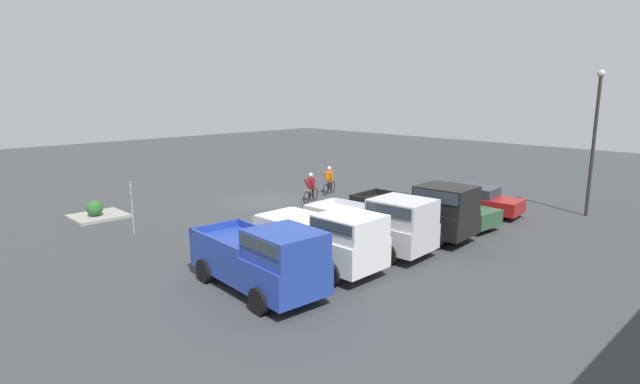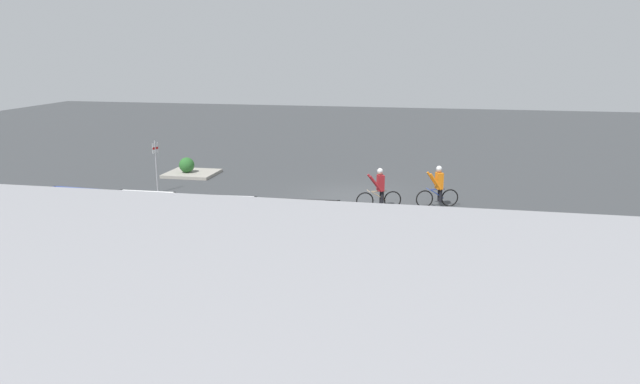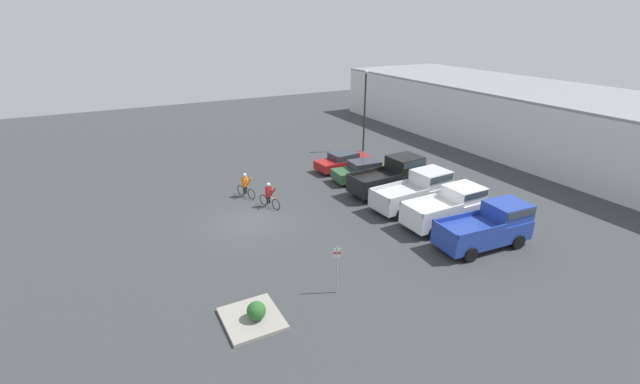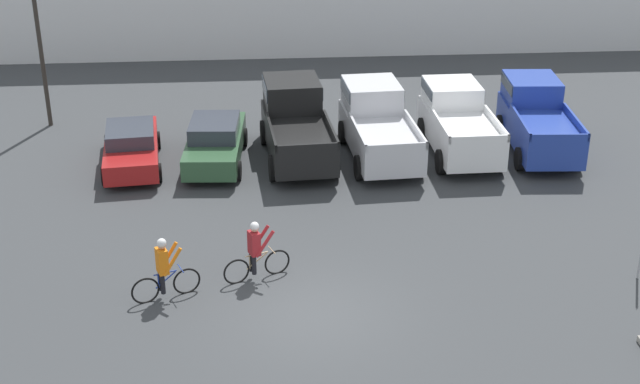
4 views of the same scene
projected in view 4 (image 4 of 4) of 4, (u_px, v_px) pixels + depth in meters
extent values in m
plane|color=#383A3D|center=(316.00, 313.00, 21.80)|extent=(80.00, 80.00, 0.00)
cube|color=maroon|center=(132.00, 149.00, 29.89)|extent=(2.18, 4.69, 0.66)
cube|color=#2D333D|center=(130.00, 134.00, 29.65)|extent=(1.76, 2.19, 0.48)
cylinder|color=black|center=(108.00, 143.00, 31.17)|extent=(0.24, 0.62, 0.61)
cylinder|color=black|center=(158.00, 140.00, 31.45)|extent=(0.24, 0.62, 0.61)
cylinder|color=black|center=(104.00, 176.00, 28.57)|extent=(0.24, 0.62, 0.61)
cylinder|color=black|center=(159.00, 172.00, 28.85)|extent=(0.24, 0.62, 0.61)
cube|color=#2D5133|center=(215.00, 145.00, 30.18)|extent=(2.06, 4.77, 0.70)
cube|color=#2D333D|center=(214.00, 128.00, 29.92)|extent=(1.72, 2.20, 0.54)
cylinder|color=black|center=(195.00, 137.00, 31.65)|extent=(0.22, 0.64, 0.63)
cylinder|color=black|center=(244.00, 137.00, 31.67)|extent=(0.22, 0.64, 0.63)
cylinder|color=black|center=(184.00, 171.00, 28.94)|extent=(0.22, 0.64, 0.63)
cylinder|color=black|center=(238.00, 170.00, 28.96)|extent=(0.22, 0.64, 0.63)
cube|color=black|center=(298.00, 136.00, 30.24)|extent=(2.40, 5.38, 0.95)
cube|color=black|center=(292.00, 94.00, 31.24)|extent=(2.02, 2.22, 1.03)
cube|color=#333D47|center=(292.00, 87.00, 31.14)|extent=(2.07, 2.06, 0.45)
cube|color=black|center=(271.00, 132.00, 28.92)|extent=(0.29, 3.15, 0.25)
cube|color=black|center=(331.00, 129.00, 29.17)|extent=(0.29, 3.15, 0.25)
cube|color=black|center=(308.00, 148.00, 27.67)|extent=(2.05, 0.22, 0.25)
cylinder|color=black|center=(264.00, 132.00, 31.75)|extent=(0.28, 0.88, 0.87)
cylinder|color=black|center=(320.00, 129.00, 32.02)|extent=(0.28, 0.88, 0.87)
cylinder|color=black|center=(273.00, 168.00, 28.83)|extent=(0.28, 0.88, 0.87)
cylinder|color=black|center=(335.00, 165.00, 29.10)|extent=(0.28, 0.88, 0.87)
cube|color=silver|center=(380.00, 136.00, 30.35)|extent=(2.35, 5.34, 0.94)
cube|color=silver|center=(372.00, 95.00, 31.37)|extent=(1.99, 2.20, 0.93)
cube|color=#333D47|center=(372.00, 89.00, 31.28)|extent=(2.04, 2.04, 0.41)
cube|color=silver|center=(357.00, 132.00, 29.04)|extent=(0.28, 3.13, 0.25)
cube|color=silver|center=(416.00, 129.00, 29.29)|extent=(0.28, 3.13, 0.25)
cube|color=silver|center=(397.00, 148.00, 27.79)|extent=(2.02, 0.21, 0.25)
cylinder|color=black|center=(343.00, 132.00, 31.86)|extent=(0.27, 0.83, 0.82)
cylinder|color=black|center=(398.00, 129.00, 32.12)|extent=(0.27, 0.83, 0.82)
cylinder|color=black|center=(359.00, 167.00, 28.95)|extent=(0.27, 0.83, 0.82)
cylinder|color=black|center=(419.00, 164.00, 29.20)|extent=(0.27, 0.83, 0.82)
cube|color=white|center=(460.00, 131.00, 30.62)|extent=(2.07, 4.93, 1.02)
cube|color=white|center=(452.00, 93.00, 31.57)|extent=(1.86, 1.99, 0.77)
cube|color=#333D47|center=(452.00, 88.00, 31.49)|extent=(1.91, 1.83, 0.34)
cube|color=white|center=(440.00, 125.00, 29.38)|extent=(0.13, 2.94, 0.25)
cube|color=white|center=(496.00, 123.00, 29.55)|extent=(0.13, 2.94, 0.25)
cube|color=white|center=(479.00, 140.00, 28.18)|extent=(1.98, 0.12, 0.25)
cylinder|color=black|center=(422.00, 129.00, 32.10)|extent=(0.23, 0.84, 0.84)
cylinder|color=black|center=(476.00, 127.00, 32.27)|extent=(0.23, 0.84, 0.84)
cylinder|color=black|center=(441.00, 162.00, 29.36)|extent=(0.23, 0.84, 0.84)
cylinder|color=black|center=(499.00, 160.00, 29.53)|extent=(0.23, 0.84, 0.84)
cube|color=#233D9E|center=(539.00, 129.00, 30.90)|extent=(2.27, 5.22, 1.03)
cube|color=#233D9E|center=(532.00, 89.00, 31.89)|extent=(1.92, 2.15, 0.85)
cube|color=#333D47|center=(532.00, 84.00, 31.81)|extent=(1.97, 1.99, 0.37)
cube|color=#233D9E|center=(520.00, 122.00, 29.69)|extent=(0.28, 3.06, 0.25)
cube|color=#233D9E|center=(576.00, 121.00, 29.71)|extent=(0.28, 3.06, 0.25)
cube|color=#233D9E|center=(560.00, 138.00, 28.35)|extent=(1.95, 0.20, 0.25)
cylinder|color=black|center=(501.00, 125.00, 32.52)|extent=(0.27, 0.80, 0.78)
cylinder|color=black|center=(554.00, 125.00, 32.54)|extent=(0.27, 0.80, 0.78)
cylinder|color=black|center=(520.00, 159.00, 29.65)|extent=(0.27, 0.80, 0.78)
cylinder|color=black|center=(578.00, 159.00, 29.67)|extent=(0.27, 0.80, 0.78)
torus|color=black|center=(277.00, 262.00, 23.42)|extent=(0.69, 0.31, 0.72)
torus|color=black|center=(236.00, 272.00, 22.96)|extent=(0.69, 0.31, 0.72)
cylinder|color=tan|center=(257.00, 261.00, 23.12)|extent=(0.56, 0.25, 0.38)
cylinder|color=tan|center=(257.00, 254.00, 23.03)|extent=(0.60, 0.27, 0.04)
cylinder|color=tan|center=(250.00, 263.00, 23.04)|extent=(0.05, 0.05, 0.35)
cylinder|color=tan|center=(272.00, 250.00, 23.20)|extent=(0.19, 0.44, 0.02)
cylinder|color=black|center=(251.00, 262.00, 23.16)|extent=(0.16, 0.16, 0.53)
cylinder|color=black|center=(254.00, 265.00, 23.02)|extent=(0.16, 0.16, 0.53)
cube|color=maroon|center=(254.00, 243.00, 22.87)|extent=(0.36, 0.42, 0.64)
cylinder|color=maroon|center=(260.00, 238.00, 23.10)|extent=(0.55, 0.29, 0.69)
cylinder|color=maroon|center=(265.00, 244.00, 22.82)|extent=(0.55, 0.29, 0.69)
sphere|color=tan|center=(255.00, 228.00, 22.70)|extent=(0.21, 0.21, 0.21)
sphere|color=silver|center=(255.00, 226.00, 22.68)|extent=(0.23, 0.23, 0.23)
torus|color=black|center=(187.00, 281.00, 22.53)|extent=(0.69, 0.31, 0.72)
torus|color=black|center=(145.00, 291.00, 22.10)|extent=(0.69, 0.31, 0.72)
cylinder|color=#233D9E|center=(166.00, 280.00, 22.24)|extent=(0.53, 0.24, 0.38)
cylinder|color=#233D9E|center=(165.00, 273.00, 22.15)|extent=(0.56, 0.25, 0.04)
cylinder|color=#233D9E|center=(158.00, 282.00, 22.16)|extent=(0.05, 0.05, 0.35)
cylinder|color=#233D9E|center=(181.00, 268.00, 22.30)|extent=(0.19, 0.44, 0.02)
cylinder|color=black|center=(161.00, 281.00, 22.29)|extent=(0.16, 0.16, 0.54)
cylinder|color=black|center=(163.00, 284.00, 22.14)|extent=(0.16, 0.16, 0.54)
cube|color=orange|center=(162.00, 261.00, 21.98)|extent=(0.36, 0.42, 0.66)
cylinder|color=orange|center=(168.00, 256.00, 22.21)|extent=(0.53, 0.28, 0.71)
cylinder|color=orange|center=(172.00, 262.00, 21.93)|extent=(0.53, 0.28, 0.71)
sphere|color=tan|center=(162.00, 245.00, 21.81)|extent=(0.21, 0.21, 0.21)
sphere|color=silver|center=(162.00, 243.00, 21.79)|extent=(0.24, 0.24, 0.24)
cylinder|color=#2D2823|center=(39.00, 37.00, 32.22)|extent=(0.16, 0.16, 6.82)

